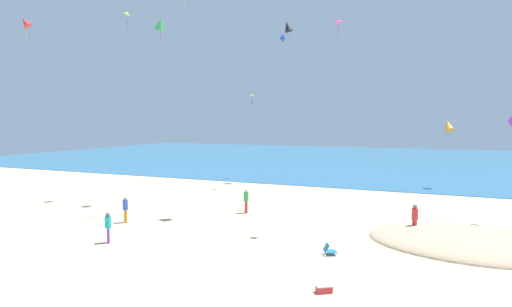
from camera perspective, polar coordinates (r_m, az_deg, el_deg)
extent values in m
plane|color=#C6B58C|center=(24.19, 2.73, -9.94)|extent=(120.00, 120.00, 0.00)
cube|color=teal|center=(66.84, 15.44, -0.79)|extent=(120.00, 60.00, 0.05)
ellipsoid|color=tan|center=(22.99, 28.41, -11.26)|extent=(9.89, 6.93, 1.28)
cube|color=#2370B2|center=(19.09, 10.69, -13.51)|extent=(0.61, 0.65, 0.03)
cube|color=#2370B2|center=(18.98, 9.97, -13.06)|extent=(0.40, 0.55, 0.36)
cylinder|color=#B7B7BC|center=(19.38, 10.90, -13.48)|extent=(0.02, 0.02, 0.16)
cylinder|color=#B7B7BC|center=(18.91, 11.27, -13.95)|extent=(0.02, 0.02, 0.16)
cube|color=red|center=(15.19, 9.66, -18.51)|extent=(0.62, 0.55, 0.23)
cube|color=white|center=(15.14, 9.67, -18.04)|extent=(0.64, 0.57, 0.04)
cylinder|color=purple|center=(21.63, -20.28, -10.93)|extent=(0.13, 0.13, 0.76)
cylinder|color=purple|center=(21.80, -20.27, -10.81)|extent=(0.13, 0.13, 0.76)
cylinder|color=#19ADB2|center=(21.55, -20.32, -9.16)|extent=(0.43, 0.43, 0.57)
sphere|color=brown|center=(21.46, -20.35, -8.17)|extent=(0.21, 0.21, 0.21)
cylinder|color=red|center=(23.29, 21.73, -9.79)|extent=(0.14, 0.14, 0.82)
cylinder|color=red|center=(23.45, 21.51, -9.69)|extent=(0.14, 0.14, 0.82)
cylinder|color=red|center=(23.21, 21.67, -8.02)|extent=(0.44, 0.44, 0.62)
sphere|color=#846047|center=(23.13, 21.70, -7.03)|extent=(0.23, 0.23, 0.23)
cylinder|color=red|center=(26.88, -1.47, -7.59)|extent=(0.14, 0.14, 0.80)
cylinder|color=red|center=(26.71, -1.36, -7.66)|extent=(0.14, 0.14, 0.80)
cylinder|color=green|center=(26.66, -1.42, -6.15)|extent=(0.45, 0.45, 0.60)
sphere|color=beige|center=(26.59, -1.42, -5.31)|extent=(0.22, 0.22, 0.22)
cylinder|color=orange|center=(25.48, -18.00, -8.50)|extent=(0.14, 0.14, 0.78)
cylinder|color=orange|center=(25.65, -18.12, -8.42)|extent=(0.14, 0.14, 0.78)
cylinder|color=blue|center=(25.42, -18.10, -6.96)|extent=(0.43, 0.43, 0.59)
sphere|color=tan|center=(25.35, -18.12, -6.09)|extent=(0.22, 0.22, 0.22)
cone|color=green|center=(31.31, -13.49, 17.51)|extent=(1.12, 1.01, 1.00)
cylinder|color=red|center=(31.15, -13.46, 16.21)|extent=(0.08, 0.06, 0.78)
pyramid|color=yellow|center=(36.68, -0.59, 8.35)|extent=(0.46, 0.49, 0.15)
cylinder|color=black|center=(36.65, -0.59, 7.38)|extent=(0.12, 0.09, 0.71)
pyramid|color=#99DB33|center=(34.26, -17.82, 18.47)|extent=(0.61, 0.70, 0.37)
cylinder|color=purple|center=(34.09, -17.86, 17.15)|extent=(0.15, 0.07, 0.82)
cone|color=orange|center=(40.38, 25.72, 3.61)|extent=(1.23, 1.45, 1.28)
cylinder|color=#1EADAD|center=(40.40, 25.67, 2.38)|extent=(0.05, 0.06, 0.90)
cone|color=red|center=(27.49, -29.99, 15.91)|extent=(0.81, 0.69, 0.71)
cylinder|color=#99DB33|center=(27.37, -29.94, 14.65)|extent=(0.08, 0.06, 0.78)
cone|color=black|center=(41.86, 4.53, 17.59)|extent=(1.19, 1.02, 1.16)
cylinder|color=red|center=(41.70, 4.52, 16.59)|extent=(0.16, 0.06, 0.67)
cylinder|color=green|center=(25.90, 32.66, 2.76)|extent=(0.11, 0.06, 0.47)
pyramid|color=#DB3DA8|center=(22.98, 11.65, 18.00)|extent=(0.42, 0.34, 0.18)
cylinder|color=red|center=(22.85, 11.61, 16.70)|extent=(0.04, 0.05, 0.56)
cube|color=blue|center=(44.94, 3.82, 16.08)|extent=(0.75, 0.36, 0.81)
cylinder|color=green|center=(44.85, 3.81, 15.47)|extent=(0.06, 0.09, 0.40)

